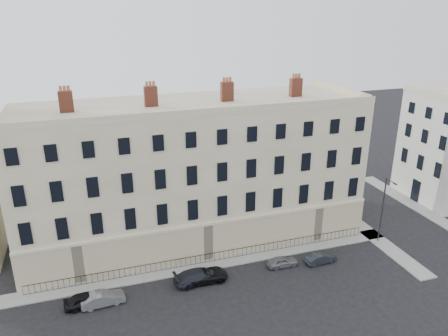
{
  "coord_description": "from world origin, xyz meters",
  "views": [
    {
      "loc": [
        -16.52,
        -31.21,
        24.69
      ],
      "look_at": [
        -2.99,
        10.0,
        8.26
      ],
      "focal_mm": 35.0,
      "sensor_mm": 36.0,
      "label": 1
    }
  ],
  "objects_px": {
    "car_e": "(282,261)",
    "streetlamp": "(383,208)",
    "car_c": "(198,276)",
    "car_d": "(205,275)",
    "car_b": "(103,299)",
    "car_f": "(321,258)",
    "car_a": "(86,300)"
  },
  "relations": [
    {
      "from": "car_a",
      "to": "streetlamp",
      "type": "height_order",
      "value": "streetlamp"
    },
    {
      "from": "car_a",
      "to": "car_d",
      "type": "xyz_separation_m",
      "value": [
        10.76,
        0.29,
        -0.02
      ]
    },
    {
      "from": "car_b",
      "to": "car_c",
      "type": "xyz_separation_m",
      "value": [
        8.75,
        0.54,
        0.06
      ]
    },
    {
      "from": "car_e",
      "to": "car_f",
      "type": "distance_m",
      "value": 4.02
    },
    {
      "from": "car_b",
      "to": "car_d",
      "type": "distance_m",
      "value": 9.39
    },
    {
      "from": "car_b",
      "to": "streetlamp",
      "type": "height_order",
      "value": "streetlamp"
    },
    {
      "from": "car_c",
      "to": "streetlamp",
      "type": "relative_size",
      "value": 0.62
    },
    {
      "from": "car_c",
      "to": "car_f",
      "type": "distance_m",
      "value": 12.65
    },
    {
      "from": "car_e",
      "to": "streetlamp",
      "type": "height_order",
      "value": "streetlamp"
    },
    {
      "from": "car_d",
      "to": "streetlamp",
      "type": "height_order",
      "value": "streetlamp"
    },
    {
      "from": "car_d",
      "to": "car_e",
      "type": "relative_size",
      "value": 1.42
    },
    {
      "from": "car_c",
      "to": "car_d",
      "type": "xyz_separation_m",
      "value": [
        0.62,
        0.03,
        -0.06
      ]
    },
    {
      "from": "car_a",
      "to": "car_e",
      "type": "relative_size",
      "value": 1.19
    },
    {
      "from": "streetlamp",
      "to": "car_b",
      "type": "bearing_deg",
      "value": -176.12
    },
    {
      "from": "car_b",
      "to": "car_e",
      "type": "distance_m",
      "value": 17.43
    },
    {
      "from": "car_d",
      "to": "car_e",
      "type": "height_order",
      "value": "car_d"
    },
    {
      "from": "car_c",
      "to": "car_e",
      "type": "xyz_separation_m",
      "value": [
        8.67,
        0.0,
        -0.14
      ]
    },
    {
      "from": "car_d",
      "to": "streetlamp",
      "type": "distance_m",
      "value": 20.51
    },
    {
      "from": "car_e",
      "to": "streetlamp",
      "type": "bearing_deg",
      "value": -83.56
    },
    {
      "from": "car_a",
      "to": "car_e",
      "type": "xyz_separation_m",
      "value": [
        18.8,
        0.26,
        -0.1
      ]
    },
    {
      "from": "car_a",
      "to": "car_e",
      "type": "height_order",
      "value": "car_a"
    },
    {
      "from": "car_c",
      "to": "car_e",
      "type": "distance_m",
      "value": 8.67
    },
    {
      "from": "car_d",
      "to": "car_b",
      "type": "bearing_deg",
      "value": 95.33
    },
    {
      "from": "car_c",
      "to": "car_e",
      "type": "bearing_deg",
      "value": -95.06
    },
    {
      "from": "car_b",
      "to": "car_f",
      "type": "xyz_separation_m",
      "value": [
        21.39,
        -0.1,
        -0.07
      ]
    },
    {
      "from": "car_d",
      "to": "car_f",
      "type": "height_order",
      "value": "car_d"
    },
    {
      "from": "car_a",
      "to": "car_f",
      "type": "distance_m",
      "value": 22.77
    },
    {
      "from": "car_c",
      "to": "car_f",
      "type": "relative_size",
      "value": 1.42
    },
    {
      "from": "car_b",
      "to": "car_c",
      "type": "height_order",
      "value": "car_c"
    },
    {
      "from": "car_b",
      "to": "car_e",
      "type": "xyz_separation_m",
      "value": [
        17.42,
        0.54,
        -0.08
      ]
    },
    {
      "from": "car_d",
      "to": "car_f",
      "type": "relative_size",
      "value": 1.35
    },
    {
      "from": "car_b",
      "to": "streetlamp",
      "type": "relative_size",
      "value": 0.49
    }
  ]
}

